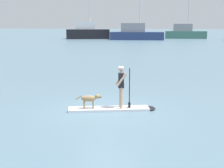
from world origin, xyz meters
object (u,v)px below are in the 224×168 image
(moored_boat_starboard, at_px, (87,32))
(paddleboard, at_px, (114,109))
(dog, at_px, (90,99))
(person_paddler, at_px, (121,84))
(moored_boat_outer, at_px, (185,33))
(moored_boat_port, at_px, (136,34))

(moored_boat_starboard, bearing_deg, paddleboard, -76.70)
(dog, relative_size, moored_boat_starboard, 0.10)
(person_paddler, bearing_deg, paddleboard, -168.02)
(person_paddler, height_order, moored_boat_outer, moored_boat_outer)
(paddleboard, bearing_deg, dog, -168.02)
(moored_boat_outer, bearing_deg, dog, -98.86)
(person_paddler, relative_size, moored_boat_outer, 0.17)
(paddleboard, relative_size, person_paddler, 2.12)
(moored_boat_starboard, relative_size, moored_boat_outer, 1.09)
(dog, distance_m, moored_boat_starboard, 59.82)
(person_paddler, height_order, moored_boat_starboard, moored_boat_starboard)
(paddleboard, distance_m, moored_boat_outer, 63.88)
(moored_boat_outer, bearing_deg, paddleboard, -98.02)
(moored_boat_starboard, distance_m, moored_boat_outer, 23.22)
(moored_boat_starboard, bearing_deg, dog, -77.66)
(dog, xyz_separation_m, moored_boat_starboard, (-12.78, 58.43, 1.05))
(moored_boat_port, distance_m, moored_boat_outer, 13.73)
(moored_boat_starboard, bearing_deg, moored_boat_outer, 12.47)
(paddleboard, height_order, moored_boat_starboard, moored_boat_starboard)
(paddleboard, distance_m, person_paddler, 1.09)
(dog, bearing_deg, person_paddler, 11.98)
(dog, height_order, moored_boat_port, moored_boat_port)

